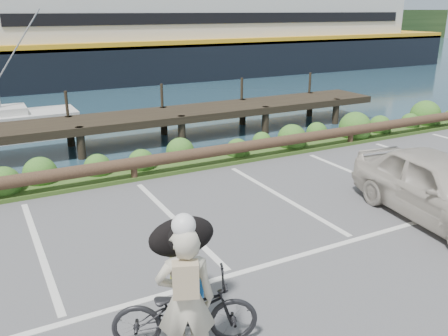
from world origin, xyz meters
The scene contains 7 objects.
ground centered at (0.00, 0.00, 0.00)m, with size 72.00×72.00×0.00m, color #4D4D4F.
vegetation_strip centered at (0.00, 5.30, 0.05)m, with size 34.00×1.60×0.10m, color #3D5B21.
log_rail centered at (0.00, 4.60, 0.00)m, with size 32.00×0.30×0.60m, color #443021, non-canonical shape.
bicycle centered at (-1.31, -1.54, 0.48)m, with size 0.63×1.82×0.95m, color black.
cyclist centered at (-1.46, -1.94, 0.91)m, with size 0.67×0.44×1.83m, color beige.
dog centered at (-1.10, -1.00, 1.22)m, with size 0.91×0.44×0.52m, color black.
parked_car centered at (4.64, -0.49, 0.69)m, with size 1.62×4.04×1.38m, color #B8B0A2.
Camera 1 is at (-3.24, -6.18, 4.03)m, focal length 38.00 mm.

